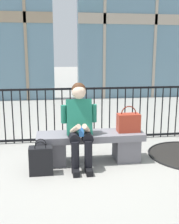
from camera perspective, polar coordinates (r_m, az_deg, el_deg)
ground_plane at (r=4.25m, az=0.20°, el=-10.23°), size 60.00×60.00×0.00m
stone_bench at (r=4.15m, az=0.20°, el=-6.76°), size 1.60×0.44×0.45m
seated_person_with_phone at (r=3.90m, az=-2.08°, el=-2.21°), size 0.52×0.66×1.21m
handbag_on_bench at (r=4.17m, az=8.14°, el=-2.15°), size 0.34×0.18×0.40m
shopping_bag at (r=3.82m, az=-10.10°, el=-9.90°), size 0.32×0.18×0.48m
plaza_railing at (r=5.08m, az=-1.51°, el=-0.44°), size 7.30×0.04×1.01m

